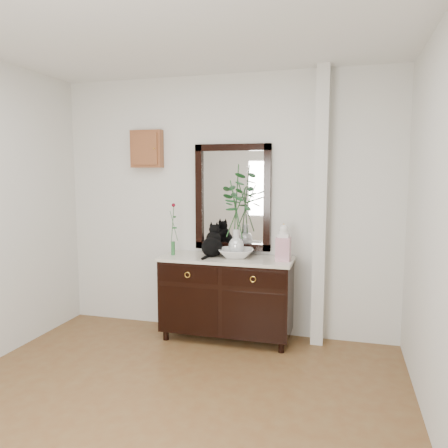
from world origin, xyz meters
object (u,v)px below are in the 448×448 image
(lotus_bowl, at_px, (236,253))
(sideboard, at_px, (227,294))
(cat, at_px, (212,240))
(ginger_jar, at_px, (283,242))

(lotus_bowl, bearing_deg, sideboard, -163.50)
(sideboard, distance_m, cat, 0.56)
(ginger_jar, bearing_deg, lotus_bowl, 175.24)
(cat, distance_m, ginger_jar, 0.73)
(cat, relative_size, ginger_jar, 0.90)
(sideboard, height_order, cat, cat)
(lotus_bowl, bearing_deg, ginger_jar, -4.76)
(sideboard, xyz_separation_m, cat, (-0.16, 0.02, 0.54))
(cat, distance_m, lotus_bowl, 0.28)
(ginger_jar, bearing_deg, cat, 177.67)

